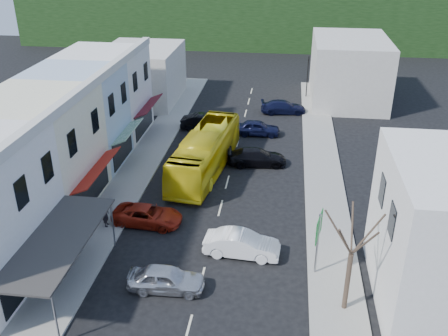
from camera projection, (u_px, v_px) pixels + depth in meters
ground at (212, 240)px, 31.91m from camera, size 120.00×120.00×0.00m
sidewalk_left at (141, 165)px, 41.65m from camera, size 3.00×52.00×0.15m
sidewalk_right at (323, 175)px, 39.92m from camera, size 3.00×52.00×0.15m
shopfront_row at (51, 142)px, 36.05m from camera, size 8.25×30.00×8.00m
distant_block_left at (142, 74)px, 56.03m from camera, size 8.00×10.00×6.00m
distant_block_right at (349, 70)px, 55.83m from camera, size 8.00×12.00×7.00m
bus at (205, 154)px, 40.13m from camera, size 3.91×11.82×3.10m
car_silver at (166, 279)px, 27.26m from camera, size 4.45×1.92×1.40m
car_white at (242, 245)px, 30.16m from camera, size 4.51×2.10×1.40m
car_red at (147, 215)px, 33.32m from camera, size 4.74×2.26×1.40m
car_black_near at (257, 157)px, 41.55m from camera, size 4.70×2.39×1.40m
car_navy_mid at (257, 128)px, 47.49m from camera, size 4.41×1.83×1.40m
car_black_far at (205, 123)px, 48.73m from camera, size 4.45×1.94×1.40m
car_navy_far at (283, 107)px, 53.02m from camera, size 4.71×2.43×1.40m
pedestrian_left at (106, 214)px, 32.76m from camera, size 0.45×0.63×1.70m
direction_sign at (317, 245)px, 27.91m from camera, size 0.96×1.89×4.02m
street_tree at (351, 254)px, 24.59m from camera, size 2.42×2.42×7.04m
traffic_signal at (307, 77)px, 57.08m from camera, size 0.69×1.07×4.85m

